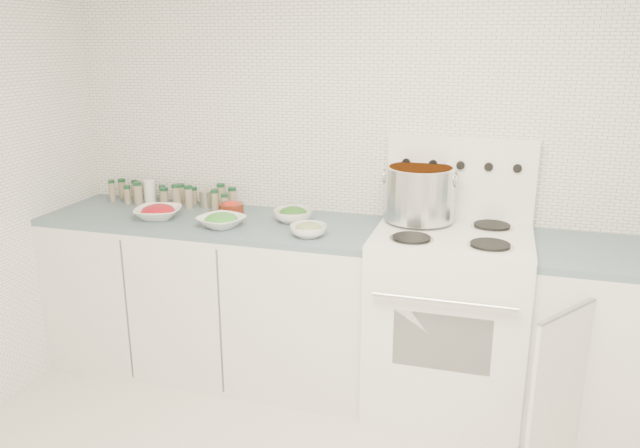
{
  "coord_description": "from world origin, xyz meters",
  "views": [
    {
      "loc": [
        0.67,
        -1.8,
        1.84
      ],
      "look_at": [
        -0.19,
        1.14,
        0.93
      ],
      "focal_mm": 35.0,
      "sensor_mm": 36.0,
      "label": 1
    }
  ],
  "objects_px": {
    "stove": "(448,314)",
    "bowl_tomato": "(158,212)",
    "stock_pot": "(420,191)",
    "bowl_snowpea": "(221,221)"
  },
  "relations": [
    {
      "from": "stove",
      "to": "bowl_tomato",
      "type": "distance_m",
      "value": 1.64
    },
    {
      "from": "stove",
      "to": "stock_pot",
      "type": "distance_m",
      "value": 0.64
    },
    {
      "from": "stock_pot",
      "to": "bowl_snowpea",
      "type": "xyz_separation_m",
      "value": [
        -0.99,
        -0.28,
        -0.16
      ]
    },
    {
      "from": "bowl_tomato",
      "to": "bowl_snowpea",
      "type": "relative_size",
      "value": 1.01
    },
    {
      "from": "stock_pot",
      "to": "bowl_tomato",
      "type": "relative_size",
      "value": 1.27
    },
    {
      "from": "stove",
      "to": "bowl_snowpea",
      "type": "bearing_deg",
      "value": -173.56
    },
    {
      "from": "bowl_tomato",
      "to": "stock_pot",
      "type": "bearing_deg",
      "value": 9.13
    },
    {
      "from": "stock_pot",
      "to": "bowl_snowpea",
      "type": "relative_size",
      "value": 1.28
    },
    {
      "from": "stove",
      "to": "stock_pot",
      "type": "xyz_separation_m",
      "value": [
        -0.19,
        0.14,
        0.6
      ]
    },
    {
      "from": "stock_pot",
      "to": "bowl_tomato",
      "type": "height_order",
      "value": "stock_pot"
    }
  ]
}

